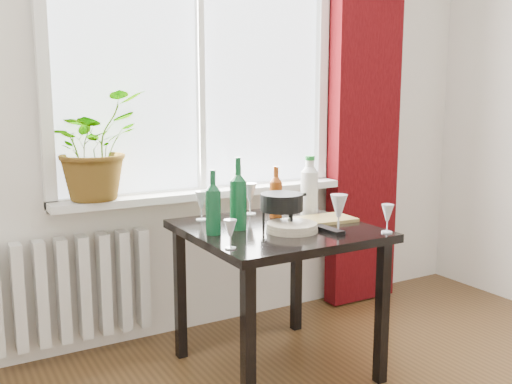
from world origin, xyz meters
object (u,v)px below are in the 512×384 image
plate_stack (292,227)px  wineglass_front_right (339,213)px  table (277,245)px  wineglass_front_left (230,234)px  fondue_pot (282,210)px  cutting_board (323,219)px  potted_plant (93,145)px  wineglass_back_left (201,205)px  wineglass_far_right (387,218)px  wine_bottle_right (238,193)px  wine_bottle_left (213,202)px  cleaning_bottle (309,184)px  tv_remote (329,230)px  bottle_amber (276,191)px  radiator (73,289)px  wineglass_back_center (250,198)px

plate_stack → wineglass_front_right: bearing=-39.9°
table → wineglass_front_left: (-0.38, -0.25, 0.16)m
fondue_pot → cutting_board: fondue_pot is taller
potted_plant → wineglass_back_left: (0.46, -0.30, -0.30)m
wineglass_far_right → wine_bottle_right: bearing=144.1°
wine_bottle_left → wineglass_front_left: wine_bottle_left is taller
cleaning_bottle → plate_stack: size_ratio=1.32×
wineglass_back_left → tv_remote: (0.41, -0.53, -0.07)m
bottle_amber → wineglass_far_right: bearing=-64.5°
wine_bottle_right → radiator: bearing=138.6°
potted_plant → wineglass_front_right: bearing=-44.2°
potted_plant → wine_bottle_left: bearing=-57.1°
wineglass_back_left → fondue_pot: fondue_pot is taller
tv_remote → wine_bottle_right: bearing=140.1°
wineglass_front_left → radiator: bearing=118.0°
radiator → tv_remote: tv_remote is taller
wine_bottle_left → radiator: bearing=130.1°
wine_bottle_right → cleaning_bottle: 0.50m
radiator → cutting_board: bearing=-29.9°
cleaning_bottle → wineglass_front_left: cleaning_bottle is taller
wine_bottle_left → bottle_amber: wine_bottle_left is taller
table → cutting_board: size_ratio=2.77×
bottle_amber → cutting_board: size_ratio=0.89×
cleaning_bottle → tv_remote: (-0.15, -0.37, -0.15)m
potted_plant → wine_bottle_left: size_ratio=1.83×
table → cleaning_bottle: cleaning_bottle is taller
bottle_amber → cutting_board: (0.16, -0.20, -0.13)m
radiator → potted_plant: 0.75m
wineglass_front_right → potted_plant: bearing=135.8°
wineglass_front_right → wineglass_back_left: (-0.43, 0.57, -0.02)m
table → tv_remote: 0.28m
tv_remote → wineglass_front_left: bearing=-178.8°
wineglass_back_center → wineglass_front_left: wineglass_back_center is taller
table → wineglass_back_center: (0.02, 0.31, 0.18)m
bottle_amber → wineglass_front_left: size_ratio=2.17×
wineglass_far_right → wineglass_back_center: wineglass_back_center is taller
bottle_amber → cutting_board: 0.29m
wineglass_back_center → wineglass_far_right: bearing=-62.5°
wineglass_back_left → tv_remote: wineglass_back_left is taller
wineglass_front_right → tv_remote: wineglass_front_right is taller
radiator → wineglass_back_left: 0.80m
potted_plant → wine_bottle_left: 0.74m
potted_plant → wineglass_front_left: 0.98m
cutting_board → wine_bottle_right: bearing=172.6°
bottle_amber → wineglass_front_right: bearing=-82.1°
fondue_pot → cutting_board: size_ratio=0.78×
wineglass_back_center → tv_remote: wineglass_back_center is taller
cleaning_bottle → tv_remote: bearing=-111.9°
potted_plant → tv_remote: size_ratio=3.11×
wine_bottle_left → potted_plant: bearing=122.9°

